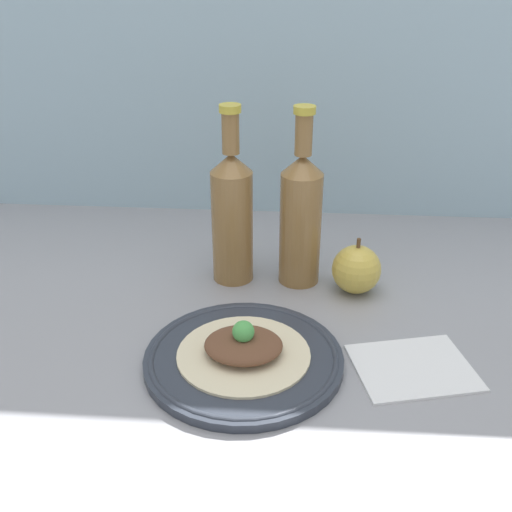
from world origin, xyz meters
The scene contains 8 objects.
ground_plane centered at (0.00, 0.00, -2.00)cm, with size 180.00×110.00×4.00cm, color gray.
wall_backsplash centered at (0.00, 53.50, 40.00)cm, with size 180.00×3.00×80.00cm.
plate centered at (-4.83, -2.84, 0.84)cm, with size 27.92×27.92×1.59cm.
plated_food centered at (-4.83, -2.84, 2.71)cm, with size 18.67×18.67×5.50cm.
cider_bottle_left centered at (-8.94, 21.59, 12.21)cm, with size 7.02×7.02×30.45cm.
cider_bottle_right centered at (2.55, 21.59, 12.21)cm, with size 7.02×7.02×30.45cm.
apple centered at (12.14, 18.46, 4.12)cm, with size 8.22×8.22×9.79cm.
napkin centered at (18.65, -2.41, 0.40)cm, with size 18.53×16.29×0.80cm.
Camera 1 is at (1.92, -70.36, 51.74)cm, focal length 42.00 mm.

